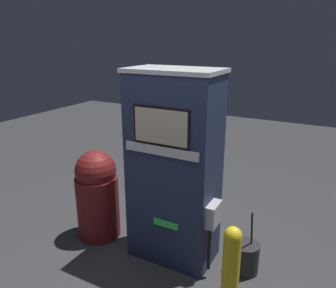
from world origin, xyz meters
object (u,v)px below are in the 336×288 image
safety_bollard (231,271)px  squeegee_bucket (245,257)px  gas_pump (174,169)px  trash_bin (97,194)px

safety_bollard → squeegee_bucket: size_ratio=1.23×
safety_bollard → squeegee_bucket: (-0.03, 0.63, -0.30)m
gas_pump → trash_bin: (-0.96, -0.09, -0.47)m
gas_pump → trash_bin: gas_pump is taller
safety_bollard → trash_bin: trash_bin is taller
gas_pump → trash_bin: bearing=-174.6°
gas_pump → safety_bollard: (0.80, -0.54, -0.54)m
trash_bin → squeegee_bucket: (1.72, 0.18, -0.37)m
trash_bin → squeegee_bucket: 1.77m
gas_pump → safety_bollard: bearing=-34.2°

